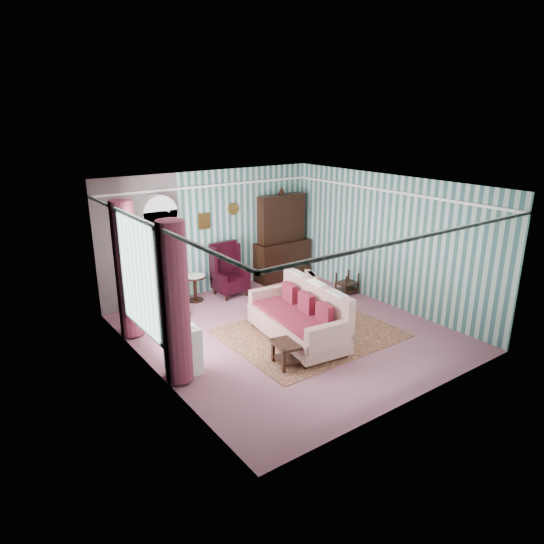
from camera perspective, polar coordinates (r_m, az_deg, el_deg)
floor at (r=9.69m, az=1.90°, el=-7.06°), size 6.00×6.00×0.00m
room_shell at (r=8.81m, az=-1.86°, el=4.22°), size 5.53×6.02×2.91m
bookcase at (r=10.98m, az=-12.82°, el=1.80°), size 0.80×0.28×2.24m
dresser_hutch at (r=12.44m, az=1.25°, el=4.43°), size 1.50×0.56×2.36m
wingback_left at (r=10.70m, az=-13.03°, el=-1.45°), size 0.76×0.80×1.25m
wingback_right at (r=11.43m, az=-4.97°, el=0.24°), size 0.76×0.80×1.25m
seated_woman at (r=10.71m, az=-13.02°, el=-1.62°), size 0.44×0.40×1.18m
round_side_table at (r=11.28m, az=-9.02°, el=-1.92°), size 0.50×0.50×0.60m
nest_table at (r=11.74m, az=8.81°, el=-1.27°), size 0.45×0.38×0.54m
plant_stand at (r=8.16m, az=-10.40°, el=-9.32°), size 0.55×0.35×0.80m
rug at (r=9.65m, az=4.42°, el=-7.18°), size 3.20×2.60×0.01m
sofa at (r=9.11m, az=2.97°, el=-4.85°), size 1.35×2.36×1.14m
floral_armchair at (r=10.44m, az=3.28°, el=-1.98°), size 0.99×0.94×1.08m
coffee_table at (r=8.49m, az=3.10°, el=-9.31°), size 0.95×0.70×0.43m
potted_plant_a at (r=7.80m, az=-10.59°, el=-5.67°), size 0.40×0.35×0.43m
potted_plant_b at (r=8.04m, az=-10.38°, el=-4.75°), size 0.28×0.23×0.47m
potted_plant_c at (r=7.95m, az=-11.31°, el=-5.53°), size 0.27×0.27×0.36m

